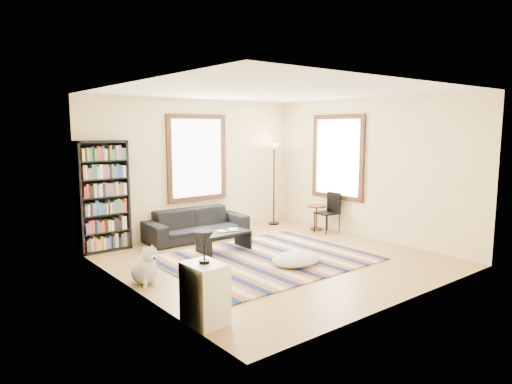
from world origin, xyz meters
TOP-DOWN VIEW (x-y plane):
  - floor at (0.00, 0.00)m, footprint 5.00×5.00m
  - ceiling at (0.00, 0.00)m, footprint 5.00×5.00m
  - wall_back at (0.00, 2.55)m, footprint 5.00×0.10m
  - wall_front at (0.00, -2.55)m, footprint 5.00×0.10m
  - wall_left at (-2.55, 0.00)m, footprint 0.10×5.00m
  - wall_right at (2.55, 0.00)m, footprint 0.10×5.00m
  - window_back at (0.00, 2.47)m, footprint 1.20×0.06m
  - window_right at (2.47, 0.80)m, footprint 0.06×1.20m
  - rug at (-0.12, 0.07)m, footprint 3.32×2.65m
  - sofa at (-0.29, 2.05)m, footprint 2.10×0.90m
  - bookshelf at (-2.06, 2.32)m, footprint 0.90×0.30m
  - coffee_table at (-0.39, 0.94)m, footprint 1.01×0.74m
  - book_a at (-0.49, 0.94)m, footprint 0.23×0.19m
  - book_b at (-0.24, 0.99)m, footprint 0.25×0.28m
  - floor_cushion at (0.03, -0.51)m, footprint 1.01×0.85m
  - floor_lamp at (1.84, 2.15)m, footprint 0.38×0.38m
  - side_table at (2.20, 1.14)m, footprint 0.51×0.51m
  - folding_chair at (2.15, 0.78)m, footprint 0.45×0.43m
  - white_cabinet at (-2.30, -1.45)m, footprint 0.40×0.52m
  - table_lamp at (-2.30, -1.45)m, footprint 0.30×0.30m
  - dog at (-2.27, 0.23)m, footprint 0.42×0.58m

SIDE VIEW (x-z plane):
  - floor at x=0.00m, z-range -0.10..0.00m
  - rug at x=-0.12m, z-range 0.00..0.02m
  - floor_cushion at x=0.03m, z-range 0.00..0.22m
  - coffee_table at x=-0.39m, z-range 0.00..0.36m
  - side_table at x=2.20m, z-range 0.00..0.54m
  - dog at x=-2.27m, z-range 0.00..0.58m
  - sofa at x=-0.29m, z-range 0.00..0.60m
  - white_cabinet at x=-2.30m, z-range 0.00..0.70m
  - book_b at x=-0.24m, z-range 0.36..0.38m
  - book_a at x=-0.49m, z-range 0.36..0.38m
  - folding_chair at x=2.15m, z-range 0.00..0.86m
  - table_lamp at x=-2.30m, z-range 0.70..1.08m
  - floor_lamp at x=1.84m, z-range 0.00..1.86m
  - bookshelf at x=-2.06m, z-range 0.00..2.00m
  - wall_back at x=0.00m, z-range 0.00..2.80m
  - wall_front at x=0.00m, z-range 0.00..2.80m
  - wall_left at x=-2.55m, z-range 0.00..2.80m
  - wall_right at x=2.55m, z-range 0.00..2.80m
  - window_back at x=0.00m, z-range 0.80..2.40m
  - window_right at x=2.47m, z-range 0.80..2.40m
  - ceiling at x=0.00m, z-range 2.80..2.90m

